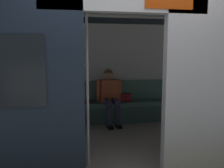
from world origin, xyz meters
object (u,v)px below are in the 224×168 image
(person_seated, at_px, (110,93))
(grab_pole_door, at_px, (87,88))
(handbag, at_px, (125,97))
(bench_seat, at_px, (101,107))
(train_car, at_px, (105,53))
(book, at_px, (88,102))

(person_seated, height_order, grab_pole_door, grab_pole_door)
(person_seated, distance_m, grab_pole_door, 2.02)
(handbag, xyz_separation_m, grab_pole_door, (0.96, 2.00, 0.54))
(grab_pole_door, bearing_deg, bench_seat, -102.04)
(grab_pole_door, bearing_deg, train_car, -112.69)
(bench_seat, distance_m, handbag, 0.58)
(bench_seat, xyz_separation_m, person_seated, (-0.18, 0.05, 0.33))
(train_car, xyz_separation_m, person_seated, (-0.24, -1.04, -0.86))
(bench_seat, height_order, handbag, handbag)
(person_seated, xyz_separation_m, handbag, (-0.37, -0.11, -0.14))
(train_car, distance_m, grab_pole_door, 1.02)
(train_car, bearing_deg, person_seated, -102.80)
(train_car, bearing_deg, handbag, -117.57)
(train_car, distance_m, handbag, 1.64)
(bench_seat, relative_size, handbag, 11.67)
(book, distance_m, grab_pole_door, 2.10)
(person_seated, relative_size, book, 5.37)
(grab_pole_door, bearing_deg, book, -93.77)
(bench_seat, relative_size, person_seated, 2.57)
(handbag, bearing_deg, bench_seat, 6.48)
(bench_seat, height_order, book, book)
(bench_seat, bearing_deg, train_car, 86.87)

